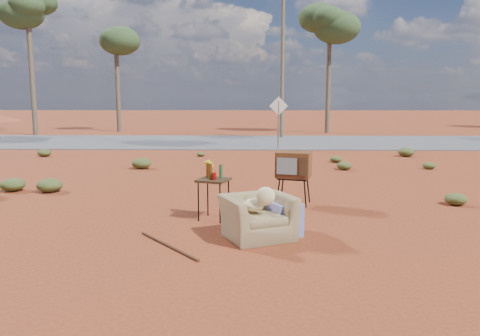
{
  "coord_description": "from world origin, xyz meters",
  "views": [
    {
      "loc": [
        0.32,
        -7.57,
        2.17
      ],
      "look_at": [
        0.13,
        1.43,
        0.8
      ],
      "focal_mm": 35.0,
      "sensor_mm": 36.0,
      "label": 1
    }
  ],
  "objects": [
    {
      "name": "road_sign",
      "position": [
        1.5,
        12.0,
        1.5
      ],
      "size": [
        0.78,
        0.06,
        2.19
      ],
      "color": "brown",
      "rests_on": "ground"
    },
    {
      "name": "eucalyptus_left",
      "position": [
        -12.0,
        19.0,
        6.92
      ],
      "size": [
        3.2,
        3.2,
        8.1
      ],
      "color": "brown",
      "rests_on": "ground"
    },
    {
      "name": "highway",
      "position": [
        0.0,
        15.0,
        0.02
      ],
      "size": [
        140.0,
        7.0,
        0.04
      ],
      "primitive_type": "cube",
      "color": "#565659",
      "rests_on": "ground"
    },
    {
      "name": "scrub_patch",
      "position": [
        -0.82,
        4.41,
        0.14
      ],
      "size": [
        17.49,
        8.07,
        0.33
      ],
      "color": "#475023",
      "rests_on": "ground"
    },
    {
      "name": "rusty_bar",
      "position": [
        -0.87,
        -1.01,
        0.02
      ],
      "size": [
        1.06,
        1.29,
        0.04
      ],
      "primitive_type": "cylinder",
      "rotation": [
        0.0,
        1.57,
        -0.89
      ],
      "color": "#502B15",
      "rests_on": "ground"
    },
    {
      "name": "eucalyptus_near_left",
      "position": [
        -8.0,
        22.0,
        5.45
      ],
      "size": [
        3.2,
        3.2,
        6.6
      ],
      "color": "brown",
      "rests_on": "ground"
    },
    {
      "name": "armchair",
      "position": [
        0.52,
        -0.49,
        0.42
      ],
      "size": [
        1.33,
        1.18,
        0.9
      ],
      "rotation": [
        0.0,
        0.0,
        0.41
      ],
      "color": "olive",
      "rests_on": "ground"
    },
    {
      "name": "tv_unit",
      "position": [
        1.2,
        1.8,
        0.8
      ],
      "size": [
        0.78,
        0.69,
        1.08
      ],
      "rotation": [
        0.0,
        0.0,
        -0.27
      ],
      "color": "black",
      "rests_on": "ground"
    },
    {
      "name": "ground",
      "position": [
        0.0,
        0.0,
        0.0
      ],
      "size": [
        140.0,
        140.0,
        0.0
      ],
      "primitive_type": "plane",
      "color": "brown",
      "rests_on": "ground"
    },
    {
      "name": "side_table",
      "position": [
        -0.35,
        0.6,
        0.76
      ],
      "size": [
        0.65,
        0.65,
        1.03
      ],
      "rotation": [
        0.0,
        0.0,
        -0.32
      ],
      "color": "#3C2A15",
      "rests_on": "ground"
    },
    {
      "name": "eucalyptus_center",
      "position": [
        5.0,
        21.0,
        6.43
      ],
      "size": [
        3.2,
        3.2,
        7.6
      ],
      "color": "brown",
      "rests_on": "ground"
    },
    {
      "name": "utility_pole_center",
      "position": [
        2.0,
        17.5,
        4.15
      ],
      "size": [
        1.4,
        0.2,
        8.0
      ],
      "color": "brown",
      "rests_on": "ground"
    }
  ]
}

